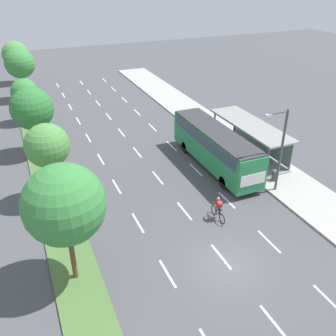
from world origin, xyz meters
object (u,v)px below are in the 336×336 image
(bus_shelter, at_px, (252,135))
(streetlight, at_px, (280,146))
(bus, at_px, (215,144))
(median_tree_nearest, at_px, (64,205))
(median_tree_third, at_px, (32,109))
(cyclist, at_px, (218,209))
(median_tree_second, at_px, (47,146))
(median_tree_farthest, at_px, (16,55))
(trash_bin, at_px, (275,175))
(median_tree_fifth, at_px, (20,63))
(median_tree_fourth, at_px, (25,92))

(bus_shelter, relative_size, streetlight, 1.45)
(bus, xyz_separation_m, median_tree_nearest, (-13.57, -8.50, 2.88))
(median_tree_third, xyz_separation_m, streetlight, (15.80, -13.94, -0.46))
(cyclist, height_order, median_tree_second, median_tree_second)
(median_tree_nearest, distance_m, streetlight, 16.07)
(bus, relative_size, median_tree_third, 1.85)
(median_tree_nearest, xyz_separation_m, median_tree_third, (-0.06, 16.98, -0.59))
(bus, distance_m, median_tree_farthest, 36.63)
(streetlight, xyz_separation_m, trash_bin, (1.03, 1.17, -3.31))
(bus, distance_m, trash_bin, 5.55)
(median_tree_third, bearing_deg, median_tree_fifth, 89.48)
(median_tree_farthest, bearing_deg, streetlight, -68.22)
(median_tree_second, height_order, median_tree_third, median_tree_third)
(bus_shelter, xyz_separation_m, median_tree_fourth, (-18.04, 16.25, 1.57))
(streetlight, bearing_deg, cyclist, -166.33)
(bus, distance_m, median_tree_third, 16.22)
(cyclist, bearing_deg, streetlight, 13.67)
(trash_bin, bearing_deg, median_tree_farthest, 113.70)
(median_tree_nearest, height_order, median_tree_fifth, median_tree_nearest)
(bus, xyz_separation_m, median_tree_fifth, (-13.48, 25.46, 2.62))
(median_tree_nearest, xyz_separation_m, median_tree_second, (0.17, 8.49, -0.51))
(median_tree_second, relative_size, streetlight, 0.91)
(bus_shelter, distance_m, median_tree_fifth, 30.58)
(median_tree_fourth, xyz_separation_m, streetlight, (15.93, -22.43, 0.45))
(median_tree_nearest, xyz_separation_m, median_tree_fifth, (0.09, 33.96, -0.26))
(cyclist, relative_size, trash_bin, 2.14)
(cyclist, relative_size, median_tree_second, 0.31)
(median_tree_nearest, relative_size, median_tree_third, 1.13)
(bus_shelter, distance_m, median_tree_farthest, 37.79)
(median_tree_fifth, relative_size, trash_bin, 7.54)
(median_tree_nearest, xyz_separation_m, median_tree_farthest, (-0.01, 42.45, -0.80))
(cyclist, height_order, median_tree_farthest, median_tree_farthest)
(median_tree_second, bearing_deg, streetlight, -19.28)
(median_tree_nearest, bearing_deg, streetlight, 10.93)
(median_tree_third, relative_size, trash_bin, 7.19)
(median_tree_third, xyz_separation_m, median_tree_fourth, (-0.13, 8.49, -0.91))
(median_tree_second, distance_m, median_tree_fifth, 25.47)
(bus_shelter, bearing_deg, median_tree_farthest, 118.25)
(cyclist, height_order, median_tree_fifth, median_tree_fifth)
(bus, bearing_deg, cyclist, -117.33)
(median_tree_second, relative_size, trash_bin, 6.93)
(median_tree_second, distance_m, streetlight, 16.51)
(median_tree_nearest, height_order, median_tree_farthest, median_tree_nearest)
(cyclist, bearing_deg, median_tree_fifth, 107.10)
(bus, height_order, median_tree_fourth, median_tree_fourth)
(median_tree_second, xyz_separation_m, median_tree_fifth, (-0.07, 25.47, 0.25))
(median_tree_second, bearing_deg, trash_bin, -14.44)
(bus, bearing_deg, median_tree_fifth, 117.90)
(median_tree_second, xyz_separation_m, trash_bin, (16.61, -4.28, -3.86))
(bus_shelter, xyz_separation_m, trash_bin, (-1.08, -5.01, -1.29))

